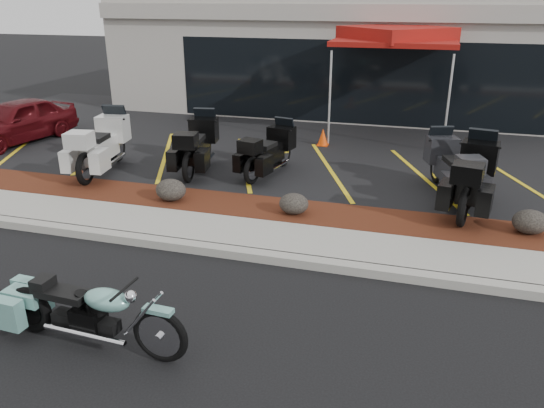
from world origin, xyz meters
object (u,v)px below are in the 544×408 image
(touring_white, at_px, (116,134))
(popup_canopy, at_px, (396,37))
(parked_car, at_px, (16,121))
(hero_cruiser, at_px, (160,328))
(traffic_cone, at_px, (323,137))

(touring_white, distance_m, popup_canopy, 8.21)
(parked_car, xyz_separation_m, popup_canopy, (10.16, 3.82, 2.22))
(popup_canopy, bearing_deg, touring_white, -166.30)
(touring_white, bearing_deg, hero_cruiser, -153.97)
(hero_cruiser, height_order, parked_car, parked_car)
(hero_cruiser, relative_size, parked_car, 0.76)
(hero_cruiser, relative_size, traffic_cone, 5.69)
(touring_white, xyz_separation_m, popup_canopy, (6.37, 4.73, 2.11))
(touring_white, relative_size, parked_car, 0.69)
(parked_car, bearing_deg, touring_white, -2.59)
(traffic_cone, bearing_deg, hero_cruiser, -90.42)
(hero_cruiser, relative_size, touring_white, 1.09)
(touring_white, relative_size, traffic_cone, 5.22)
(hero_cruiser, bearing_deg, parked_car, 140.76)
(hero_cruiser, height_order, popup_canopy, popup_canopy)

